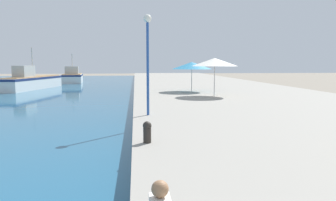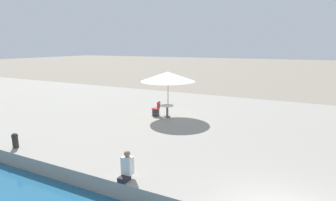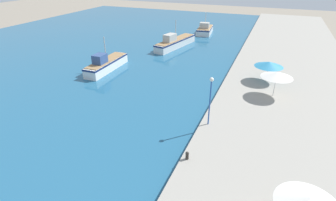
# 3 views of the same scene
# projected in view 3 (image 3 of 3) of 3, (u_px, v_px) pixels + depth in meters

# --- Properties ---
(water_basin) EXTENTS (56.00, 90.00, 0.04)m
(water_basin) POSITION_uv_depth(u_px,v_px,m) (91.00, 43.00, 50.87)
(water_basin) COLOR #235B7F
(water_basin) RESTS_ON ground_plane
(quay_promenade) EXTENTS (16.00, 90.00, 0.64)m
(quay_promenade) POSITION_uv_depth(u_px,v_px,m) (292.00, 65.00, 38.67)
(quay_promenade) COLOR gray
(quay_promenade) RESTS_ON ground_plane
(fishing_boat_near) EXTENTS (2.21, 8.48, 4.78)m
(fishing_boat_near) POSITION_uv_depth(u_px,v_px,m) (106.00, 64.00, 37.29)
(fishing_boat_near) COLOR white
(fishing_boat_near) RESTS_ON water_basin
(fishing_boat_mid) EXTENTS (4.23, 11.16, 4.82)m
(fishing_boat_mid) POSITION_uv_depth(u_px,v_px,m) (175.00, 42.00, 47.77)
(fishing_boat_mid) COLOR silver
(fishing_boat_mid) RESTS_ON water_basin
(fishing_boat_far) EXTENTS (3.59, 6.98, 4.45)m
(fishing_boat_far) POSITION_uv_depth(u_px,v_px,m) (205.00, 29.00, 57.49)
(fishing_boat_far) COLOR silver
(fishing_boat_far) RESTS_ON water_basin
(cafe_umbrella_pink) EXTENTS (3.30, 3.30, 2.77)m
(cafe_umbrella_pink) POSITION_uv_depth(u_px,v_px,m) (309.00, 201.00, 12.93)
(cafe_umbrella_pink) COLOR #B7B7B7
(cafe_umbrella_pink) RESTS_ON quay_promenade
(cafe_umbrella_white) EXTENTS (3.34, 3.34, 2.76)m
(cafe_umbrella_white) POSITION_uv_depth(u_px,v_px,m) (277.00, 75.00, 27.91)
(cafe_umbrella_white) COLOR #B7B7B7
(cafe_umbrella_white) RESTS_ON quay_promenade
(cafe_umbrella_striped) EXTENTS (3.42, 3.42, 2.49)m
(cafe_umbrella_striped) POSITION_uv_depth(u_px,v_px,m) (269.00, 64.00, 31.67)
(cafe_umbrella_striped) COLOR #B7B7B7
(cafe_umbrella_striped) RESTS_ON quay_promenade
(mooring_bollard) EXTENTS (0.26, 0.26, 0.65)m
(mooring_bollard) POSITION_uv_depth(u_px,v_px,m) (187.00, 155.00, 19.38)
(mooring_bollard) COLOR #2D2823
(mooring_bollard) RESTS_ON quay_promenade
(lamppost) EXTENTS (0.36, 0.36, 4.56)m
(lamppost) POSITION_uv_depth(u_px,v_px,m) (211.00, 93.00, 22.40)
(lamppost) COLOR #28519E
(lamppost) RESTS_ON quay_promenade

